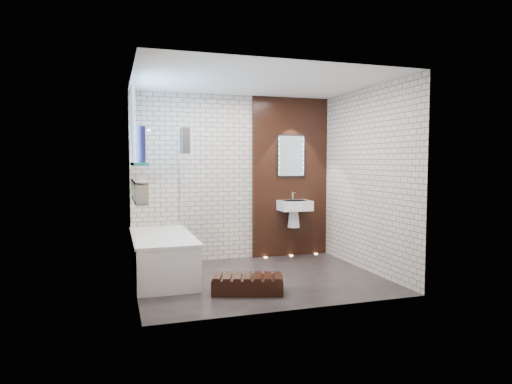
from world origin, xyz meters
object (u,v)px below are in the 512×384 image
object	(u,v)px
bath_screen	(183,181)
walnut_step	(248,285)
bathtub	(162,256)
washbasin	(295,209)
led_mirror	(291,156)

from	to	relation	value
bath_screen	walnut_step	distance (m)	1.95
bathtub	washbasin	world-z (taller)	washbasin
walnut_step	washbasin	bearing A→B (deg)	51.96
bathtub	bath_screen	xyz separation A→B (m)	(0.35, 0.44, 0.99)
bath_screen	walnut_step	world-z (taller)	bath_screen
bathtub	walnut_step	world-z (taller)	bathtub
bathtub	washbasin	distance (m)	2.32
bath_screen	led_mirror	size ratio (longest dim) A/B	2.00
washbasin	walnut_step	distance (m)	2.20
led_mirror	walnut_step	world-z (taller)	led_mirror
washbasin	led_mirror	size ratio (longest dim) A/B	0.83
bath_screen	washbasin	distance (m)	1.89
bathtub	led_mirror	bearing A→B (deg)	19.78
washbasin	walnut_step	xyz separation A→B (m)	(-1.28, -1.64, -0.70)
bathtub	led_mirror	distance (m)	2.68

